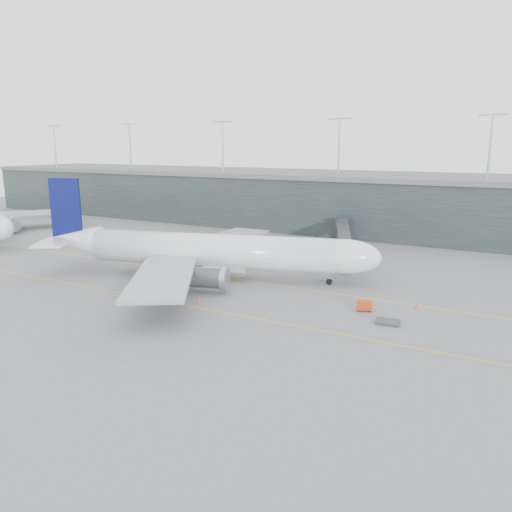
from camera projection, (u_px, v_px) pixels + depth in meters
The scene contains 17 objects.
ground at pixel (222, 270), 92.61m from camera, with size 320.00×320.00×0.00m, color slate.
taxiline_a at pixel (210, 275), 89.19m from camera, with size 160.00×0.25×0.02m, color gold.
taxiline_b at pixel (151, 299), 75.50m from camera, with size 160.00×0.25×0.02m, color gold.
taxiline_lead_main at pixel (291, 253), 107.38m from camera, with size 0.25×60.00×0.02m, color gold.
taxiline_lead_adj at pixel (41, 225), 144.92m from camera, with size 0.25×60.00×0.02m, color gold.
terminal at pixel (332, 200), 140.59m from camera, with size 240.00×36.00×29.00m.
main_aircraft at pixel (209, 251), 86.64m from camera, with size 59.59×54.79×16.99m.
jet_bridge at pixel (355, 238), 101.26m from camera, with size 15.75×43.13×5.74m.
gse_cart at pixel (364, 305), 69.94m from camera, with size 2.40×1.92×1.43m.
baggage_dolly at pixel (388, 322), 65.13m from camera, with size 3.08×2.46×0.31m, color #323236.
uld_a at pixel (230, 252), 104.17m from camera, with size 2.32×2.01×1.83m.
uld_b at pixel (248, 253), 102.81m from camera, with size 2.16×1.77×1.90m.
uld_c at pixel (248, 256), 100.85m from camera, with size 2.24×1.98×1.72m.
cone_nose at pixel (417, 306), 70.87m from camera, with size 0.47×0.47×0.74m, color #EA3D0D.
cone_wing_stbd at pixel (199, 301), 73.18m from camera, with size 0.49×0.49×0.78m, color #E0420C.
cone_wing_port at pixel (282, 260), 99.26m from camera, with size 0.42×0.42×0.67m, color #DB440C.
cone_tail at pixel (138, 275), 87.44m from camera, with size 0.49×0.49×0.78m, color #E7410C.
Camera 1 is at (48.75, -75.69, 22.79)m, focal length 35.00 mm.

